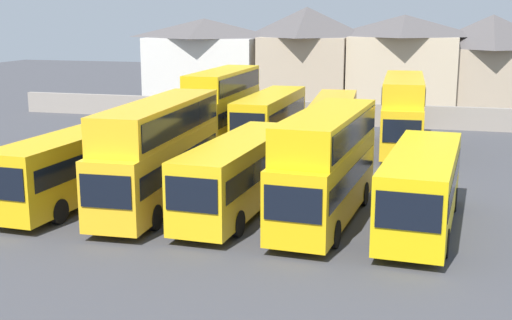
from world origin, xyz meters
The scene contains 15 objects.
ground centered at (0.00, 18.00, 0.00)m, with size 140.00×140.00×0.00m, color #424247.
depot_boundary_wall centered at (0.00, 25.97, 0.90)m, with size 56.00×0.50×1.80m, color gray.
bus_1 centered at (-7.97, -0.20, 1.93)m, with size 3.01×11.34×3.38m.
bus_2 centered at (-3.91, 0.17, 2.78)m, with size 2.90×11.58×4.93m.
bus_3 centered at (-0.02, 0.05, 1.91)m, with size 2.92×10.90×3.34m.
bus_4 centered at (4.04, -0.26, 2.71)m, with size 3.15×10.43×4.81m.
bus_5 centered at (8.09, -0.34, 1.92)m, with size 3.22×10.40×3.35m.
bus_6 centered at (-6.02, 16.23, 2.84)m, with size 2.70×10.73×5.05m.
bus_7 centered at (-2.49, 15.84, 2.02)m, with size 2.68×11.23×3.55m.
bus_8 centered at (1.83, 16.12, 1.94)m, with size 3.37×10.36×3.40m.
bus_9 centered at (6.32, 16.43, 2.75)m, with size 3.03×10.88×4.87m.
house_terrace_left centered at (-13.99, 34.98, 4.28)m, with size 11.42×6.50×8.42m.
house_terrace_centre centered at (-3.95, 35.72, 4.85)m, with size 8.59×7.50×9.50m.
house_terrace_right centered at (5.12, 36.19, 4.47)m, with size 10.21×7.37×8.79m.
house_terrace_far_right centered at (12.86, 36.59, 4.50)m, with size 9.08×6.79×8.81m.
Camera 1 is at (8.61, -28.53, 8.95)m, focal length 47.46 mm.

